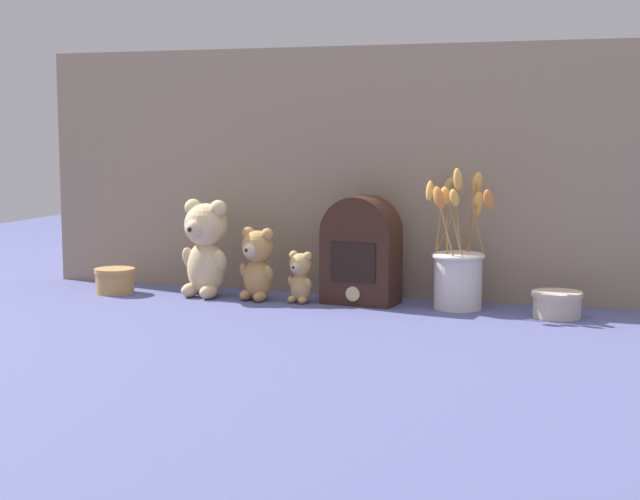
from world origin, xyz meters
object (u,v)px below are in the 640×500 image
(teddy_bear_medium, at_px, (257,262))
(flower_vase, at_px, (458,269))
(decorative_tin_short, at_px, (557,304))
(vintage_radio, at_px, (361,250))
(teddy_bear_small, at_px, (300,276))
(decorative_tin_tall, at_px, (115,281))
(teddy_bear_large, at_px, (205,246))

(teddy_bear_medium, relative_size, flower_vase, 0.54)
(teddy_bear_medium, relative_size, decorative_tin_short, 1.60)
(flower_vase, xyz_separation_m, vintage_radio, (-0.24, -0.00, 0.03))
(teddy_bear_small, height_order, decorative_tin_tall, teddy_bear_small)
(decorative_tin_short, bearing_deg, teddy_bear_large, 179.45)
(teddy_bear_small, relative_size, decorative_tin_short, 1.12)
(teddy_bear_medium, distance_m, flower_vase, 0.50)
(teddy_bear_large, height_order, decorative_tin_short, teddy_bear_large)
(flower_vase, distance_m, vintage_radio, 0.24)
(teddy_bear_small, distance_m, decorative_tin_tall, 0.50)
(teddy_bear_large, xyz_separation_m, decorative_tin_tall, (-0.24, -0.03, -0.10))
(teddy_bear_large, xyz_separation_m, teddy_bear_medium, (0.14, -0.01, -0.03))
(flower_vase, bearing_deg, teddy_bear_small, -174.21)
(flower_vase, bearing_deg, decorative_tin_short, -9.29)
(flower_vase, bearing_deg, teddy_bear_medium, -175.68)
(teddy_bear_large, distance_m, flower_vase, 0.64)
(flower_vase, relative_size, vintage_radio, 1.28)
(vintage_radio, xyz_separation_m, decorative_tin_tall, (-0.65, -0.06, -0.10))
(teddy_bear_large, bearing_deg, decorative_tin_tall, -173.39)
(teddy_bear_medium, height_order, decorative_tin_short, teddy_bear_medium)
(teddy_bear_large, bearing_deg, flower_vase, 2.65)
(teddy_bear_small, height_order, vintage_radio, vintage_radio)
(teddy_bear_medium, height_order, vintage_radio, vintage_radio)
(flower_vase, xyz_separation_m, decorative_tin_short, (0.23, -0.04, -0.07))
(teddy_bear_small, bearing_deg, decorative_tin_tall, -177.80)
(teddy_bear_large, xyz_separation_m, vintage_radio, (0.40, 0.03, 0.00))
(teddy_bear_large, relative_size, vintage_radio, 0.94)
(teddy_bear_large, bearing_deg, teddy_bear_medium, -3.11)
(flower_vase, height_order, vintage_radio, flower_vase)
(teddy_bear_medium, relative_size, vintage_radio, 0.69)
(teddy_bear_large, relative_size, decorative_tin_tall, 2.37)
(teddy_bear_medium, bearing_deg, decorative_tin_tall, -176.97)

